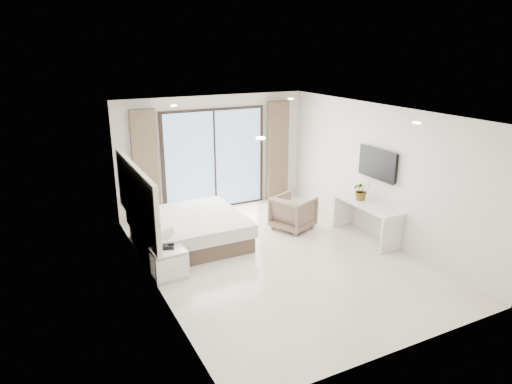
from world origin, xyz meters
TOP-DOWN VIEW (x-y plane):
  - ground at (0.00, 0.00)m, footprint 6.20×6.20m
  - room_shell at (-0.20, 0.88)m, footprint 4.62×6.22m
  - bed at (-1.28, 1.30)m, footprint 2.05×1.95m
  - nightstand at (-2.02, 0.16)m, footprint 0.57×0.48m
  - phone at (-2.00, 0.22)m, footprint 0.22×0.19m
  - console_desk at (2.04, -0.02)m, footprint 0.52×1.68m
  - plant at (2.04, 0.16)m, footprint 0.51×0.53m
  - armchair at (0.99, 1.08)m, footprint 0.97×1.00m

SIDE VIEW (x-z plane):
  - ground at x=0.00m, z-range 0.00..0.00m
  - nightstand at x=-2.02m, z-range 0.00..0.50m
  - bed at x=-1.28m, z-range -0.05..0.66m
  - armchair at x=0.99m, z-range 0.00..0.80m
  - phone at x=-2.00m, z-range 0.51..0.57m
  - console_desk at x=2.04m, z-range 0.18..0.95m
  - plant at x=2.04m, z-range 0.77..1.09m
  - room_shell at x=-0.20m, z-range 0.22..2.94m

